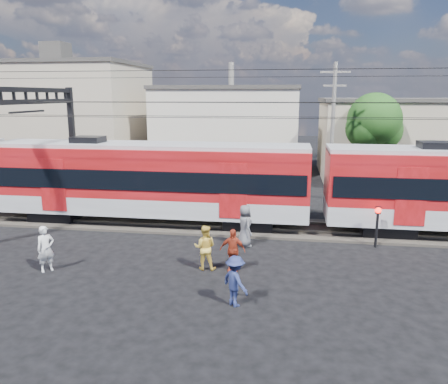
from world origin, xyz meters
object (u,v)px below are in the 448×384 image
(pedestrian_c, at_px, (235,281))
(crossing_signal, at_px, (377,219))
(commuter_train, at_px, (154,178))
(pedestrian_a, at_px, (46,249))

(pedestrian_c, xyz_separation_m, crossing_signal, (5.41, 6.30, 0.46))
(commuter_train, xyz_separation_m, pedestrian_c, (5.25, -8.33, -1.58))
(pedestrian_a, bearing_deg, crossing_signal, -28.03)
(pedestrian_a, xyz_separation_m, pedestrian_c, (7.41, -1.69, -0.06))
(pedestrian_a, bearing_deg, commuter_train, 24.13)
(pedestrian_c, height_order, crossing_signal, crossing_signal)
(pedestrian_a, height_order, pedestrian_c, pedestrian_a)
(commuter_train, height_order, pedestrian_c, commuter_train)
(crossing_signal, bearing_deg, pedestrian_c, -130.67)
(pedestrian_a, xyz_separation_m, crossing_signal, (12.83, 4.61, 0.40))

